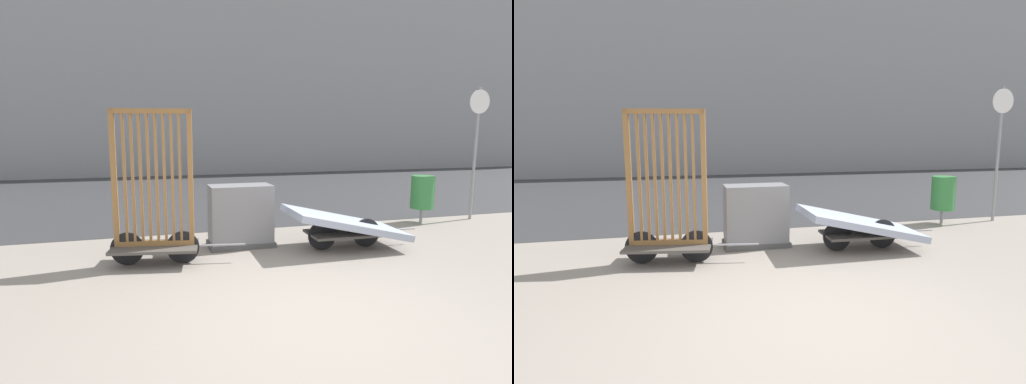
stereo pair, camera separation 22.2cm
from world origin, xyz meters
The scene contains 8 objects.
ground_plane centered at (0.00, 0.00, 0.00)m, with size 60.00×60.00×0.00m, color gray.
road_strip centered at (0.00, 9.12, 0.00)m, with size 56.00×10.47×0.01m.
building_facade centered at (0.00, 16.36, 4.70)m, with size 48.00×4.00×9.41m.
bike_cart_with_bedframe centered at (-1.51, 2.22, 0.79)m, with size 1.95×0.86×2.22m.
bike_cart_with_mattress centered at (1.52, 2.23, 0.40)m, with size 2.28×1.13×0.70m.
utility_cabinet centered at (-0.11, 2.82, 0.48)m, with size 1.09×0.58×1.03m.
trash_bin centered at (4.01, 3.54, 0.65)m, with size 0.47×0.47×1.00m.
sign_post centered at (5.28, 3.53, 1.79)m, with size 0.50×0.06×2.85m.
Camera 1 is at (-1.59, -3.55, 1.89)m, focal length 28.00 mm.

